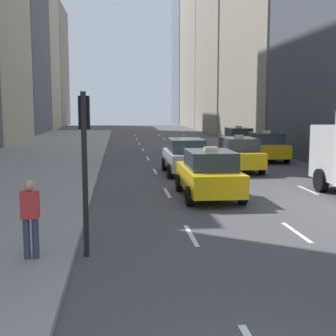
% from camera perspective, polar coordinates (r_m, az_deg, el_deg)
% --- Properties ---
extents(sidewalk_left, '(8.00, 66.00, 0.15)m').
position_cam_1_polar(sidewalk_left, '(31.10, -15.20, 1.31)').
color(sidewalk_left, gray).
rests_on(sidewalk_left, ground).
extents(lane_markings, '(5.72, 56.00, 0.01)m').
position_cam_1_polar(lane_markings, '(27.13, 3.83, 0.54)').
color(lane_markings, white).
rests_on(lane_markings, ground).
extents(building_row_right, '(6.00, 95.68, 32.15)m').
position_cam_1_polar(building_row_right, '(58.92, 8.16, 16.15)').
color(building_row_right, '#4C515B').
rests_on(building_row_right, ground).
extents(taxi_lead, '(2.02, 4.40, 1.87)m').
position_cam_1_polar(taxi_lead, '(16.89, 5.01, -0.70)').
color(taxi_lead, yellow).
rests_on(taxi_lead, ground).
extents(taxi_second, '(2.02, 4.40, 1.87)m').
position_cam_1_polar(taxi_second, '(28.95, 11.76, 2.58)').
color(taxi_second, yellow).
rests_on(taxi_second, ground).
extents(taxi_third, '(2.02, 4.40, 1.87)m').
position_cam_1_polar(taxi_third, '(35.28, 8.50, 3.51)').
color(taxi_third, yellow).
rests_on(taxi_third, ground).
extents(taxi_fourth, '(2.02, 4.40, 1.87)m').
position_cam_1_polar(taxi_fourth, '(24.12, 8.47, 1.70)').
color(taxi_fourth, yellow).
rests_on(taxi_fourth, ground).
extents(sedan_black_near, '(2.02, 4.42, 1.75)m').
position_cam_1_polar(sedan_black_near, '(22.78, 2.14, 1.46)').
color(sedan_black_near, '#9EA0A5').
rests_on(sedan_black_near, ground).
extents(pedestrian_mid_block, '(0.36, 0.22, 1.65)m').
position_cam_1_polar(pedestrian_mid_block, '(10.04, -16.45, -5.55)').
color(pedestrian_mid_block, '#383D51').
rests_on(pedestrian_mid_block, sidewalk_left).
extents(traffic_light_pole, '(0.24, 0.42, 3.60)m').
position_cam_1_polar(traffic_light_pole, '(10.28, -10.14, 2.52)').
color(traffic_light_pole, black).
rests_on(traffic_light_pole, ground).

